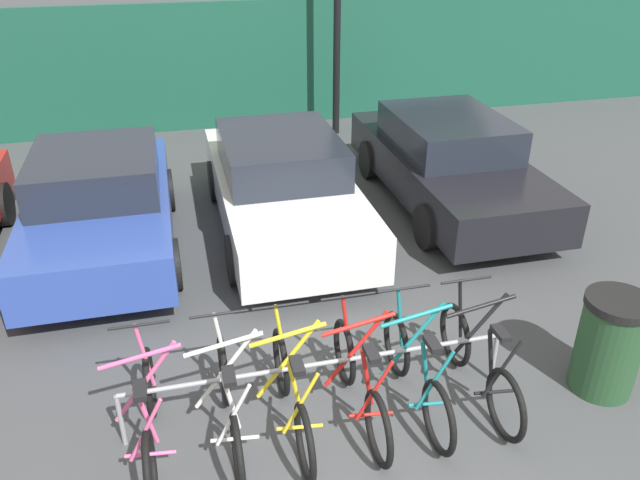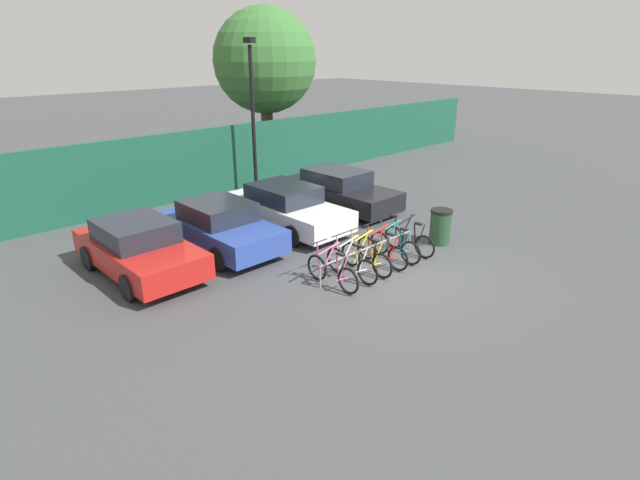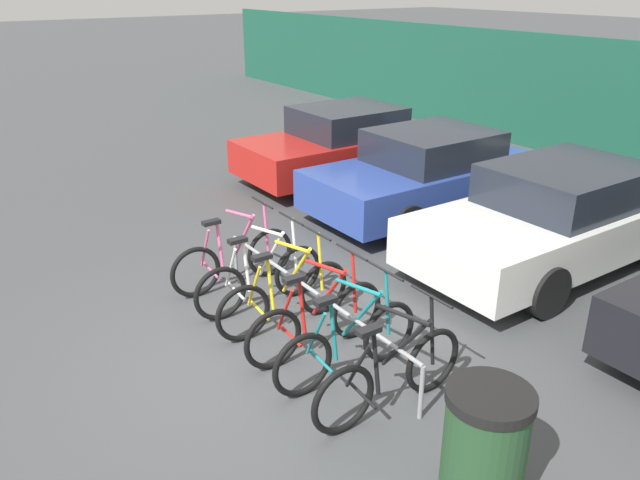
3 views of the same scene
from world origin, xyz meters
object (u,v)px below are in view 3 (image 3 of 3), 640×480
(bicycle_teal, at_px, (348,343))
(car_white, at_px, (559,217))
(bicycle_red, at_px, (317,320))
(car_red, at_px, (343,144))
(bicycle_black, at_px, (391,375))
(trash_bin, at_px, (484,451))
(bicycle_yellow, at_px, (285,296))
(car_blue, at_px, (427,174))
(bicycle_white, at_px, (260,278))
(bike_rack, at_px, (310,294))
(bicycle_pink, at_px, (234,259))

(bicycle_teal, height_order, car_white, car_white)
(bicycle_red, relative_size, car_red, 0.42)
(bicycle_black, xyz_separation_m, trash_bin, (1.24, -0.19, 0.14))
(bicycle_yellow, height_order, trash_bin, bicycle_yellow)
(bicycle_teal, distance_m, car_blue, 4.90)
(bicycle_teal, relative_size, car_blue, 0.42)
(bicycle_yellow, distance_m, car_red, 5.73)
(bicycle_white, bearing_deg, bicycle_black, 3.70)
(bicycle_red, relative_size, car_blue, 0.42)
(car_red, relative_size, car_white, 0.91)
(car_red, bearing_deg, bicycle_red, -39.07)
(bicycle_yellow, bearing_deg, bike_rack, 23.19)
(bicycle_pink, distance_m, bicycle_black, 3.04)
(bike_rack, height_order, bicycle_pink, bicycle_pink)
(car_red, bearing_deg, bicycle_pink, -52.96)
(bicycle_black, relative_size, car_white, 0.38)
(bike_rack, distance_m, bicycle_red, 0.39)
(bicycle_white, height_order, bicycle_teal, same)
(bicycle_black, bearing_deg, bicycle_yellow, -177.55)
(bicycle_teal, bearing_deg, trash_bin, -8.95)
(bicycle_red, distance_m, car_blue, 4.59)
(bicycle_yellow, relative_size, bicycle_black, 1.00)
(bicycle_pink, distance_m, trash_bin, 4.29)
(car_blue, bearing_deg, bicycle_white, -71.98)
(bicycle_white, relative_size, bicycle_black, 1.00)
(bicycle_white, bearing_deg, bicycle_teal, 3.70)
(car_red, bearing_deg, car_white, 0.32)
(bike_rack, xyz_separation_m, bicycle_yellow, (-0.29, -0.15, -0.11))
(bicycle_red, distance_m, bicycle_teal, 0.54)
(bicycle_red, bearing_deg, car_white, 86.74)
(bicycle_white, bearing_deg, bicycle_pink, -176.30)
(bike_rack, relative_size, bicycle_teal, 2.10)
(bike_rack, bearing_deg, car_blue, 119.43)
(car_white, height_order, trash_bin, car_white)
(bicycle_yellow, distance_m, bicycle_black, 1.81)
(bicycle_yellow, height_order, bicycle_red, same)
(bicycle_white, distance_m, car_blue, 4.08)
(bicycle_yellow, bearing_deg, trash_bin, -7.53)
(bicycle_black, distance_m, trash_bin, 1.27)
(bike_rack, distance_m, bicycle_yellow, 0.34)
(car_red, distance_m, car_white, 4.85)
(car_blue, bearing_deg, bicycle_black, -46.90)
(bike_rack, bearing_deg, bicycle_white, -169.97)
(bicycle_red, height_order, trash_bin, bicycle_red)
(bike_rack, distance_m, car_blue, 4.28)
(bicycle_teal, relative_size, bicycle_black, 1.00)
(bicycle_black, bearing_deg, car_red, 149.34)
(trash_bin, bearing_deg, bicycle_pink, 177.46)
(bike_rack, height_order, bicycle_teal, bicycle_teal)
(bicycle_yellow, bearing_deg, car_white, 76.38)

